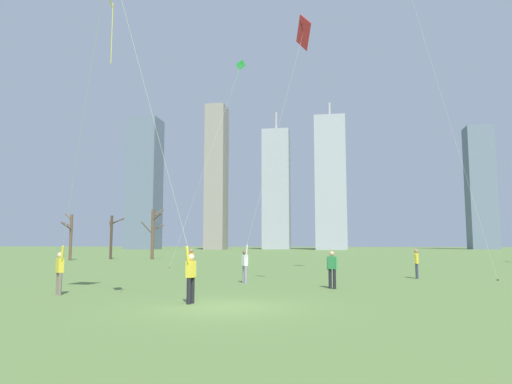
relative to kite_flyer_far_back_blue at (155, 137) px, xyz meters
The scene contains 16 objects.
ground_plane 5.66m from the kite_flyer_far_back_blue, 30.73° to the left, with size 400.00×400.00×0.00m, color #5B7A3D.
kite_flyer_far_back_blue is the anchor object (origin of this frame).
kite_flyer_midfield_right_yellow 5.49m from the kite_flyer_far_back_blue, 150.99° to the left, with size 4.32×5.37×10.14m.
kite_flyer_foreground_left_red 9.02m from the kite_flyer_far_back_blue, 78.45° to the left, with size 3.79×4.36×11.80m.
bystander_strolling_midfield 10.12m from the kite_flyer_far_back_blue, 55.16° to the left, with size 0.44×0.35×1.62m.
bystander_far_off_by_trees 14.14m from the kite_flyer_far_back_blue, 102.57° to the left, with size 0.35×0.45×1.62m.
bystander_watching_nearby 17.70m from the kite_flyer_far_back_blue, 54.98° to the left, with size 0.23×0.51×1.62m.
distant_kite_low_near_trees_green 30.21m from the kite_flyer_far_back_blue, 97.16° to the left, with size 4.79×6.82×19.20m.
bare_tree_left_of_center 42.18m from the kite_flyer_far_back_blue, 124.47° to the left, with size 1.56×2.68×5.29m.
bare_tree_leftmost 44.74m from the kite_flyer_far_back_blue, 118.34° to the left, with size 2.46×1.23×5.23m.
bare_tree_right_of_center 42.63m from the kite_flyer_far_back_blue, 112.04° to the left, with size 2.43×3.05×6.11m.
skyline_wide_slab 128.87m from the kite_flyer_far_back_blue, 113.39° to the left, with size 8.99×7.98×39.32m.
skyline_slender_spire 140.69m from the kite_flyer_far_back_blue, 69.90° to the left, with size 7.56×6.29×36.26m.
skyline_tall_tower 118.84m from the kite_flyer_far_back_blue, 87.80° to the left, with size 8.45×11.80×41.87m.
skyline_squat_block 123.11m from the kite_flyer_far_back_blue, 95.33° to the left, with size 7.97×5.39×40.90m.
skyline_short_annex 118.66m from the kite_flyer_far_back_blue, 103.60° to the left, with size 5.47×6.92×41.33m.
Camera 1 is at (3.43, -14.33, 2.00)m, focal length 32.53 mm.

